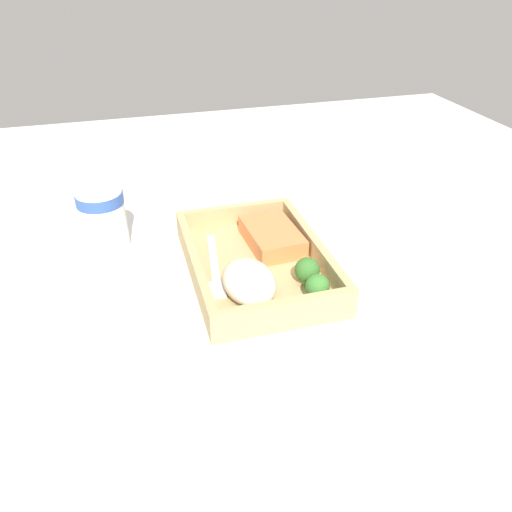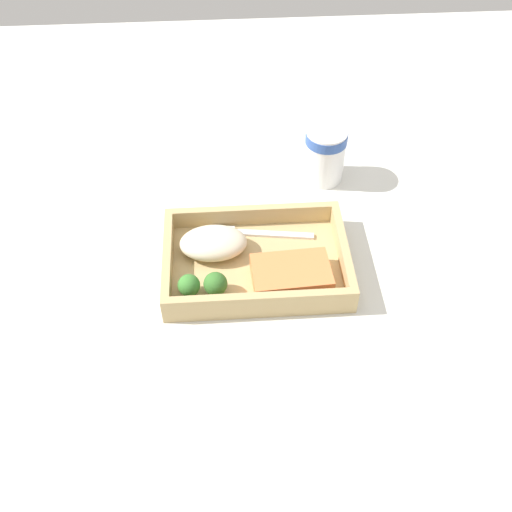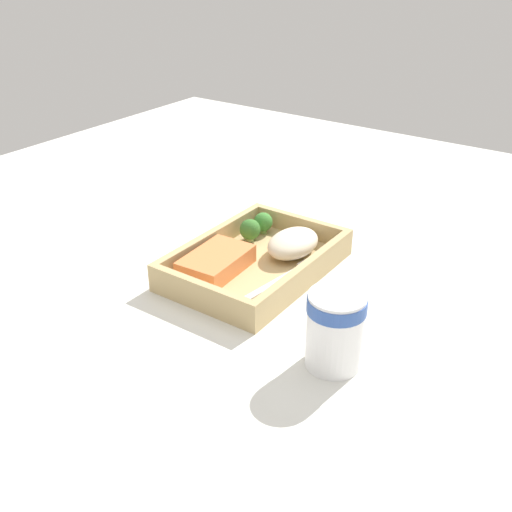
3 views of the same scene
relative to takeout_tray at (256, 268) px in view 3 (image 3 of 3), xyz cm
name	(u,v)px [view 3 (image 3 of 3)]	position (x,y,z in cm)	size (l,w,h in cm)	color
ground_plane	(256,277)	(0.00, 0.00, -1.60)	(160.00, 160.00, 2.00)	silver
takeout_tray	(256,268)	(0.00, 0.00, 0.00)	(27.11, 18.67, 1.20)	tan
tray_rim	(256,256)	(0.00, 0.00, 2.17)	(27.11, 18.67, 3.14)	tan
salmon_fillet	(216,262)	(-4.80, 3.88, 2.00)	(11.19, 7.14, 2.79)	#EC8046
mashed_potatoes	(293,243)	(6.20, -2.71, 2.47)	(10.11, 6.86, 3.73)	beige
broccoli_floret_1	(250,230)	(6.05, 5.41, 2.60)	(3.41, 3.41, 3.77)	#85A467
broccoli_floret_2	(263,222)	(9.77, 5.38, 2.53)	(3.19, 3.19, 3.59)	#729F51
fork	(288,276)	(-0.38, -5.96, 0.82)	(15.88, 3.84, 0.44)	silver
paper_cup	(335,326)	(-12.95, -20.31, 4.82)	(6.96, 6.96, 9.70)	white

